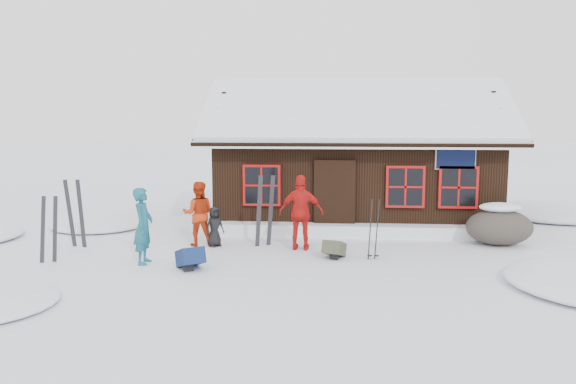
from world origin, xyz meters
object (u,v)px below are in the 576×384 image
at_px(skier_crouched, 215,227).
at_px(boulder, 499,226).
at_px(skier_teal, 143,226).
at_px(skier_orange_right, 301,213).
at_px(ski_poles, 374,230).
at_px(skier_orange_left, 198,214).
at_px(backpack_olive, 334,251).
at_px(backpack_blue, 190,261).
at_px(ski_pair_left, 49,230).

distance_m(skier_crouched, boulder, 7.18).
bearing_deg(skier_teal, skier_orange_right, -67.66).
xyz_separation_m(boulder, ski_poles, (-3.27, -1.73, 0.18)).
xyz_separation_m(skier_teal, skier_orange_left, (0.78, 1.82, -0.03)).
bearing_deg(boulder, skier_teal, -163.18).
distance_m(skier_orange_left, backpack_olive, 3.61).
distance_m(skier_orange_left, backpack_blue, 2.32).
bearing_deg(skier_orange_right, backpack_olive, 138.42).
xyz_separation_m(ski_pair_left, backpack_olive, (6.32, 0.90, -0.57)).
bearing_deg(skier_orange_right, skier_teal, 26.65).
height_order(ski_pair_left, ski_poles, ski_pair_left).
distance_m(skier_orange_left, skier_orange_right, 2.61).
height_order(skier_teal, backpack_blue, skier_teal).
height_order(skier_teal, skier_orange_right, skier_orange_right).
bearing_deg(skier_teal, skier_crouched, -37.03).
bearing_deg(skier_orange_right, boulder, -167.70).
relative_size(skier_crouched, ski_pair_left, 0.65).
bearing_deg(backpack_blue, boulder, -9.98).
xyz_separation_m(skier_orange_left, ski_pair_left, (-2.91, -1.89, -0.09)).
distance_m(boulder, ski_poles, 3.70).
bearing_deg(skier_crouched, backpack_olive, -60.67).
relative_size(ski_pair_left, backpack_olive, 2.76).
relative_size(skier_teal, boulder, 1.02).
xyz_separation_m(skier_orange_left, backpack_blue, (0.36, -2.20, -0.64)).
bearing_deg(skier_crouched, ski_pair_left, 165.60).
xyz_separation_m(backpack_blue, backpack_olive, (3.05, 1.20, -0.02)).
xyz_separation_m(skier_crouched, ski_pair_left, (-3.33, -1.84, 0.22)).
xyz_separation_m(skier_orange_right, skier_crouched, (-2.18, 0.18, -0.42)).
distance_m(skier_orange_left, ski_pair_left, 3.47).
bearing_deg(backpack_blue, skier_orange_right, 9.23).
height_order(backpack_blue, backpack_olive, backpack_blue).
distance_m(skier_crouched, backpack_blue, 2.17).
bearing_deg(boulder, skier_orange_right, -169.27).
relative_size(skier_orange_left, skier_orange_right, 0.89).
distance_m(backpack_blue, backpack_olive, 3.28).
bearing_deg(skier_orange_left, skier_orange_right, 165.20).
xyz_separation_m(skier_crouched, backpack_blue, (-0.06, -2.14, -0.32)).
height_order(skier_teal, ski_poles, skier_teal).
bearing_deg(ski_pair_left, skier_teal, -15.50).
distance_m(skier_teal, boulder, 8.72).
bearing_deg(skier_teal, ski_pair_left, 89.20).
height_order(skier_orange_right, boulder, skier_orange_right).
bearing_deg(ski_poles, backpack_blue, -163.40).
relative_size(skier_teal, backpack_olive, 3.02).
xyz_separation_m(ski_poles, backpack_olive, (-0.88, 0.03, -0.52)).
xyz_separation_m(skier_orange_right, ski_poles, (1.69, -0.79, -0.24)).
relative_size(ski_pair_left, backpack_blue, 2.40).
relative_size(skier_teal, ski_poles, 1.19).
relative_size(skier_crouched, backpack_blue, 1.55).
height_order(skier_teal, backpack_olive, skier_teal).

